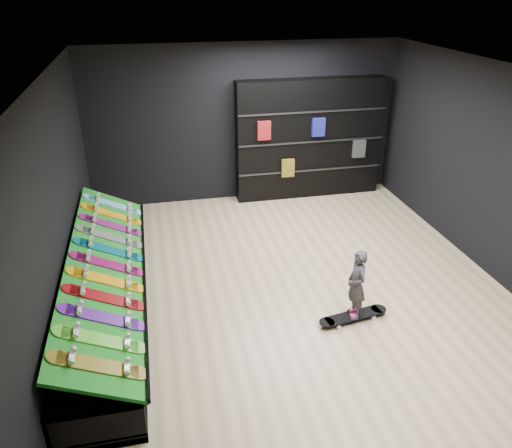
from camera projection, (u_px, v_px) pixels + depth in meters
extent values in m
cube|color=tan|center=(293.00, 289.00, 7.18)|extent=(6.00, 7.00, 0.01)
cube|color=white|center=(301.00, 75.00, 5.85)|extent=(6.00, 7.00, 0.01)
cube|color=black|center=(245.00, 124.00, 9.58)|extent=(6.00, 0.02, 3.00)
cube|color=black|center=(441.00, 384.00, 3.45)|extent=(6.00, 0.02, 3.00)
cube|color=black|center=(55.00, 214.00, 5.94)|extent=(0.02, 7.00, 3.00)
cube|color=black|center=(499.00, 175.00, 7.09)|extent=(0.02, 7.00, 3.00)
cube|color=#106915|center=(107.00, 266.00, 6.39)|extent=(0.92, 4.50, 0.46)
cube|color=black|center=(309.00, 139.00, 9.81)|extent=(2.91, 0.34, 2.33)
imported|color=black|center=(355.00, 297.00, 6.36)|extent=(0.15, 0.22, 0.57)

